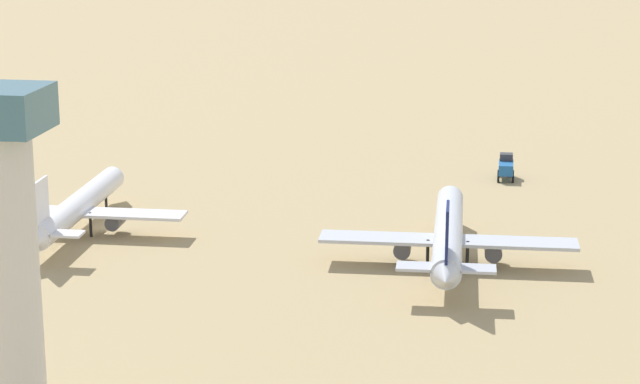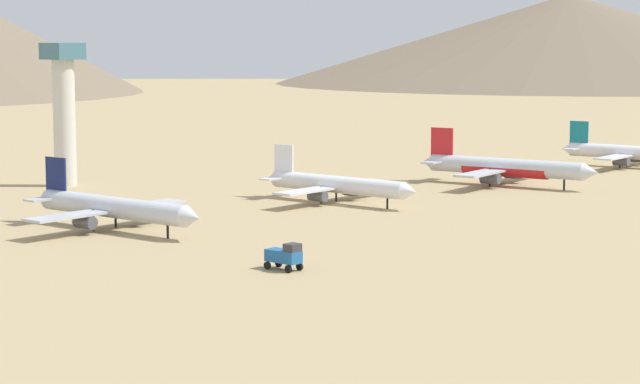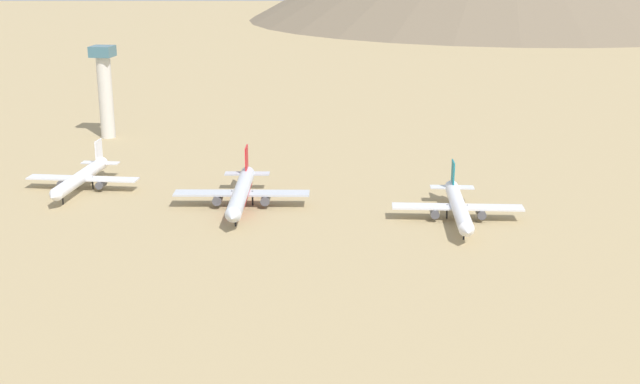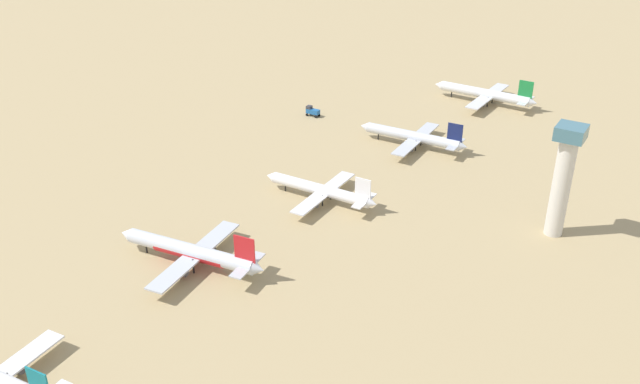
% 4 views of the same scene
% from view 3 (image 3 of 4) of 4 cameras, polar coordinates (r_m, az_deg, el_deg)
% --- Properties ---
extents(ground_plane, '(1800.00, 1800.00, 0.00)m').
position_cam_3_polar(ground_plane, '(229.86, -16.87, -0.04)').
color(ground_plane, tan).
extents(parked_jet_2, '(37.29, 30.22, 10.77)m').
position_cam_3_polar(parked_jet_2, '(229.81, -16.13, 0.96)').
color(parked_jet_2, white).
rests_on(parked_jet_2, ground).
extents(parked_jet_3, '(42.07, 34.32, 12.14)m').
position_cam_3_polar(parked_jet_3, '(206.76, -5.45, -0.04)').
color(parked_jet_3, silver).
rests_on(parked_jet_3, ground).
extents(parked_jet_4, '(38.62, 31.42, 11.13)m').
position_cam_3_polar(parked_jet_4, '(198.74, 9.50, -0.97)').
color(parked_jet_4, white).
rests_on(parked_jet_4, ground).
extents(control_tower, '(7.20, 7.20, 31.15)m').
position_cam_3_polar(control_tower, '(290.25, -14.60, 7.01)').
color(control_tower, beige).
rests_on(control_tower, ground).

